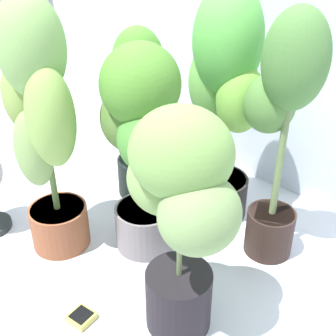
{
  "coord_description": "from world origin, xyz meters",
  "views": [
    {
      "loc": [
        0.96,
        -0.91,
        1.21
      ],
      "look_at": [
        0.01,
        0.17,
        0.35
      ],
      "focal_mm": 46.27,
      "sensor_mm": 36.0,
      "label": 1
    }
  ],
  "objects_px": {
    "potted_plant_front_right": "(181,207)",
    "hygrometer_box": "(82,317)",
    "potted_plant_front_left": "(41,118)",
    "potted_plant_center": "(142,133)",
    "potted_plant_back_center": "(224,92)",
    "potted_plant_back_left": "(138,110)",
    "potted_plant_back_right": "(281,121)"
  },
  "relations": [
    {
      "from": "potted_plant_back_right",
      "to": "potted_plant_front_left",
      "type": "distance_m",
      "value": 0.85
    },
    {
      "from": "potted_plant_back_left",
      "to": "potted_plant_back_center",
      "type": "bearing_deg",
      "value": 15.02
    },
    {
      "from": "potted_plant_front_left",
      "to": "hygrometer_box",
      "type": "height_order",
      "value": "potted_plant_front_left"
    },
    {
      "from": "potted_plant_front_right",
      "to": "hygrometer_box",
      "type": "height_order",
      "value": "potted_plant_front_right"
    },
    {
      "from": "potted_plant_center",
      "to": "potted_plant_back_center",
      "type": "bearing_deg",
      "value": 77.64
    },
    {
      "from": "potted_plant_center",
      "to": "potted_plant_front_right",
      "type": "bearing_deg",
      "value": -30.94
    },
    {
      "from": "potted_plant_back_center",
      "to": "hygrometer_box",
      "type": "bearing_deg",
      "value": -88.11
    },
    {
      "from": "potted_plant_back_left",
      "to": "potted_plant_front_left",
      "type": "distance_m",
      "value": 0.54
    },
    {
      "from": "potted_plant_center",
      "to": "potted_plant_back_right",
      "type": "relative_size",
      "value": 0.87
    },
    {
      "from": "potted_plant_back_right",
      "to": "potted_plant_front_right",
      "type": "height_order",
      "value": "potted_plant_back_right"
    },
    {
      "from": "potted_plant_front_left",
      "to": "potted_plant_front_right",
      "type": "relative_size",
      "value": 1.27
    },
    {
      "from": "potted_plant_center",
      "to": "potted_plant_front_right",
      "type": "relative_size",
      "value": 1.07
    },
    {
      "from": "potted_plant_front_left",
      "to": "hygrometer_box",
      "type": "relative_size",
      "value": 11.43
    },
    {
      "from": "potted_plant_center",
      "to": "hygrometer_box",
      "type": "relative_size",
      "value": 9.63
    },
    {
      "from": "potted_plant_front_left",
      "to": "hygrometer_box",
      "type": "bearing_deg",
      "value": -27.42
    },
    {
      "from": "potted_plant_center",
      "to": "potted_plant_front_left",
      "type": "height_order",
      "value": "potted_plant_front_left"
    },
    {
      "from": "potted_plant_center",
      "to": "potted_plant_back_center",
      "type": "height_order",
      "value": "potted_plant_back_center"
    },
    {
      "from": "potted_plant_back_center",
      "to": "hygrometer_box",
      "type": "distance_m",
      "value": 1.0
    },
    {
      "from": "potted_plant_back_left",
      "to": "potted_plant_front_left",
      "type": "bearing_deg",
      "value": -85.97
    },
    {
      "from": "potted_plant_front_right",
      "to": "potted_plant_center",
      "type": "bearing_deg",
      "value": 149.06
    },
    {
      "from": "potted_plant_center",
      "to": "potted_plant_back_right",
      "type": "bearing_deg",
      "value": 38.8
    },
    {
      "from": "potted_plant_back_left",
      "to": "potted_plant_center",
      "type": "bearing_deg",
      "value": -42.46
    },
    {
      "from": "potted_plant_front_right",
      "to": "hygrometer_box",
      "type": "bearing_deg",
      "value": -139.92
    },
    {
      "from": "potted_plant_back_left",
      "to": "potted_plant_front_right",
      "type": "relative_size",
      "value": 1.03
    },
    {
      "from": "potted_plant_front_right",
      "to": "hygrometer_box",
      "type": "relative_size",
      "value": 8.97
    },
    {
      "from": "potted_plant_back_center",
      "to": "potted_plant_back_left",
      "type": "relative_size",
      "value": 1.24
    },
    {
      "from": "potted_plant_back_right",
      "to": "potted_plant_front_right",
      "type": "bearing_deg",
      "value": -91.72
    },
    {
      "from": "potted_plant_center",
      "to": "hygrometer_box",
      "type": "distance_m",
      "value": 0.68
    },
    {
      "from": "potted_plant_back_left",
      "to": "potted_plant_front_left",
      "type": "height_order",
      "value": "potted_plant_front_left"
    },
    {
      "from": "potted_plant_back_left",
      "to": "potted_plant_back_right",
      "type": "xyz_separation_m",
      "value": [
        0.69,
        0.03,
        0.15
      ]
    },
    {
      "from": "potted_plant_back_center",
      "to": "potted_plant_center",
      "type": "bearing_deg",
      "value": -102.36
    },
    {
      "from": "potted_plant_back_left",
      "to": "potted_plant_back_right",
      "type": "distance_m",
      "value": 0.71
    }
  ]
}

